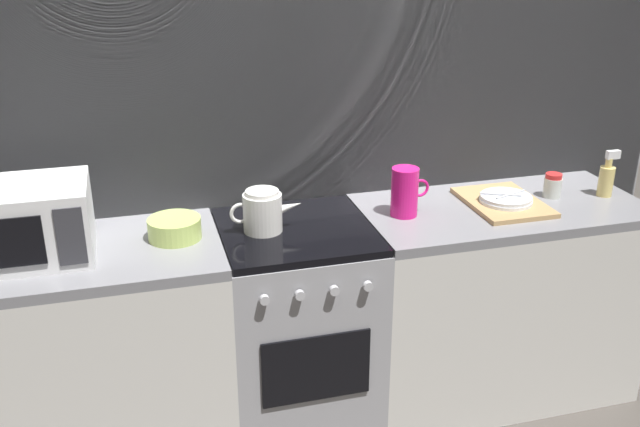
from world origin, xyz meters
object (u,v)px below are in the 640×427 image
mixing_bowl (175,228)px  stove_unit (297,328)px  microwave (23,223)px  pitcher (405,192)px  spray_bottle (607,178)px  kettle (263,211)px  dish_pile (504,201)px  spice_jar (553,185)px

mixing_bowl → stove_unit: bearing=-3.6°
microwave → mixing_bowl: microwave is taller
pitcher → spray_bottle: (0.92, -0.03, -0.02)m
kettle → pitcher: 0.58m
stove_unit → dish_pile: dish_pile is taller
dish_pile → stove_unit: bearing=-179.9°
stove_unit → spice_jar: 1.25m
microwave → dish_pile: 1.88m
stove_unit → spice_jar: bearing=1.9°
mixing_bowl → dish_pile: bearing=-1.2°
kettle → spice_jar: (1.28, 0.03, -0.03)m
microwave → pitcher: (1.44, 0.02, -0.03)m
dish_pile → spice_jar: 0.25m
pitcher → mixing_bowl: bearing=179.0°
stove_unit → microwave: size_ratio=1.96×
stove_unit → microwave: microwave is taller
kettle → mixing_bowl: kettle is taller
stove_unit → kettle: (-0.13, 0.01, 0.53)m
kettle → mixing_bowl: bearing=176.4°
microwave → kettle: bearing=0.6°
pitcher → spice_jar: size_ratio=1.90×
pitcher → spice_jar: pitcher is taller
mixing_bowl → pitcher: (0.92, -0.02, 0.06)m
microwave → kettle: microwave is taller
microwave → spray_bottle: microwave is taller
stove_unit → spice_jar: size_ratio=8.57×
spice_jar → dish_pile: bearing=-171.8°
mixing_bowl → pitcher: 0.92m
pitcher → spice_jar: (0.69, 0.02, -0.05)m
stove_unit → spray_bottle: spray_bottle is taller
dish_pile → spray_bottle: 0.48m
kettle → stove_unit: bearing=-3.6°
microwave → dish_pile: bearing=0.1°
stove_unit → microwave: 1.14m
spray_bottle → stove_unit: bearing=179.5°
spray_bottle → kettle: bearing=179.3°
stove_unit → kettle: 0.55m
stove_unit → kettle: bearing=176.4°
mixing_bowl → dish_pile: 1.36m
microwave → spray_bottle: bearing=-0.2°
stove_unit → spray_bottle: (1.38, -0.01, 0.53)m
spice_jar → spray_bottle: size_ratio=0.52×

